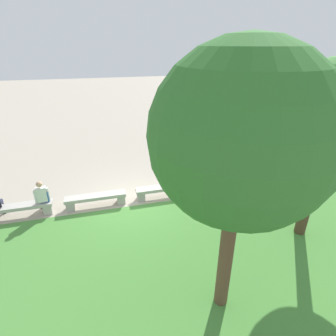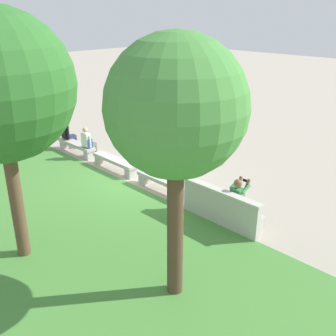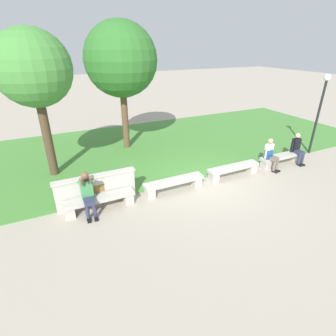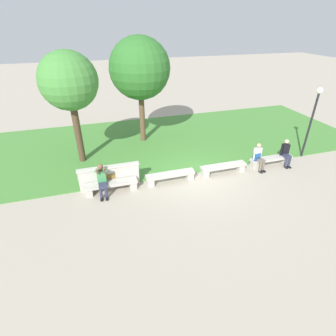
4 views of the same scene
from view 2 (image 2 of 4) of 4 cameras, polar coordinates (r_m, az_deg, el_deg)
name	(u,v)px [view 2 (image 2 of 4)]	position (r m, az deg, el deg)	size (l,w,h in m)	color
ground_plane	(138,180)	(13.40, -4.39, -1.78)	(80.00, 80.00, 0.00)	#A89E8C
grass_strip	(13,226)	(11.39, -21.55, -7.84)	(21.68, 8.00, 0.03)	#478438
bench_main	(227,210)	(10.93, 8.60, -6.00)	(2.13, 0.40, 0.45)	#B7B2A8
bench_near	(164,183)	(12.42, -0.65, -2.17)	(2.13, 0.40, 0.45)	#B7B2A8
bench_mid	(115,162)	(14.20, -7.72, 0.81)	(2.13, 0.40, 0.45)	#B7B2A8
bench_far	(76,146)	(16.18, -13.14, 3.10)	(2.13, 0.40, 0.45)	#B7B2A8
backrest_wall_with_plaque	(220,207)	(10.59, 7.54, -5.62)	(2.49, 0.24, 1.01)	#B7B2A8
person_photographer	(240,198)	(10.63, 10.34, -4.36)	(0.48, 0.73, 1.32)	black
person_distant	(88,141)	(15.47, -11.52, 3.79)	(0.47, 0.71, 1.26)	black
person_companion	(68,133)	(16.68, -14.35, 4.88)	(0.48, 0.69, 1.26)	black
backpack	(89,143)	(15.40, -11.45, 3.54)	(0.28, 0.24, 0.43)	#234C8C
tree_left_background	(176,109)	(6.75, 1.19, 8.52)	(2.51, 2.51, 5.12)	#4C3826
lamp_post	(35,90)	(17.37, -18.74, 10.64)	(0.28, 0.28, 3.48)	black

